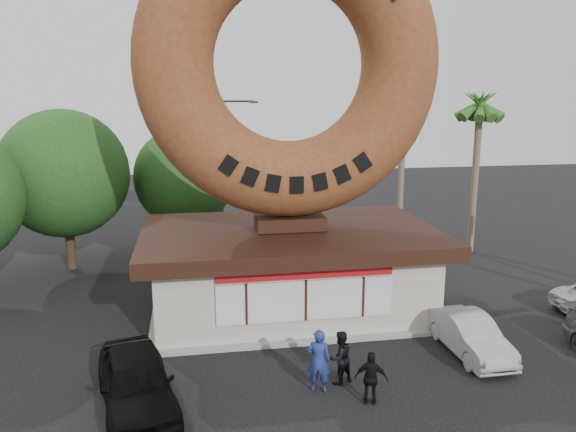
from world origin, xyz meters
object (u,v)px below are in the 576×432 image
(donut_shop, at_px, (290,267))
(car_silver, at_px, (470,335))
(giant_donut, at_px, (290,65))
(street_lamp, at_px, (224,165))
(person_left, at_px, (319,361))
(person_center, at_px, (340,357))
(person_right, at_px, (371,378))
(car_black, at_px, (136,382))

(donut_shop, height_order, car_silver, donut_shop)
(giant_donut, relative_size, street_lamp, 1.39)
(car_silver, bearing_deg, person_left, -165.99)
(giant_donut, relative_size, person_center, 6.86)
(person_left, xyz_separation_m, person_right, (1.26, -0.91, -0.18))
(person_right, bearing_deg, person_left, -14.85)
(donut_shop, distance_m, person_left, 6.23)
(person_left, bearing_deg, person_right, 162.00)
(donut_shop, relative_size, person_left, 5.95)
(person_right, relative_size, car_silver, 0.39)
(person_left, bearing_deg, street_lamp, -66.57)
(person_center, distance_m, car_silver, 4.83)
(donut_shop, xyz_separation_m, person_right, (1.01, -7.08, -1.00))
(street_lamp, distance_m, person_right, 17.73)
(giant_donut, xyz_separation_m, car_black, (-5.30, -6.24, -8.56))
(donut_shop, bearing_deg, giant_donut, 90.00)
(person_right, distance_m, car_black, 6.36)
(car_silver, bearing_deg, person_center, -167.65)
(person_center, bearing_deg, donut_shop, -108.54)
(giant_donut, relative_size, car_black, 2.41)
(donut_shop, bearing_deg, car_black, -130.39)
(donut_shop, relative_size, car_black, 2.44)
(giant_donut, distance_m, car_black, 11.84)
(donut_shop, distance_m, person_right, 7.22)
(person_center, relative_size, person_right, 1.06)
(giant_donut, distance_m, car_silver, 11.16)
(donut_shop, height_order, person_right, donut_shop)
(donut_shop, height_order, giant_donut, giant_donut)
(street_lamp, xyz_separation_m, person_left, (1.60, -16.18, -3.54))
(street_lamp, bearing_deg, giant_donut, -79.49)
(person_right, xyz_separation_m, car_black, (-6.30, 0.86, 0.02))
(street_lamp, relative_size, person_center, 4.95)
(donut_shop, relative_size, person_right, 7.34)
(street_lamp, xyz_separation_m, car_silver, (7.01, -14.72, -3.84))
(street_lamp, bearing_deg, car_silver, -64.55)
(giant_donut, distance_m, person_left, 10.44)
(street_lamp, height_order, person_left, street_lamp)
(person_left, xyz_separation_m, car_silver, (5.41, 1.47, -0.30))
(street_lamp, height_order, car_black, street_lamp)
(donut_shop, height_order, person_left, donut_shop)
(person_right, bearing_deg, street_lamp, -59.56)
(giant_donut, bearing_deg, donut_shop, -90.00)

